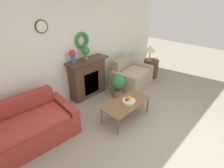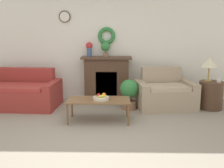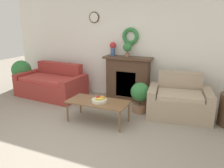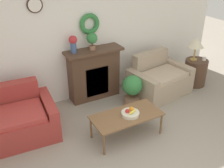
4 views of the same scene
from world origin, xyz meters
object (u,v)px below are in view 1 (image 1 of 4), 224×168
fireplace (88,78)px  potted_plant_on_mantel (86,52)px  loveseat_right (131,76)px  couch_left (28,128)px  fruit_bowl (129,101)px  coffee_table (126,104)px  vase_on_mantel_left (73,55)px  potted_plant_floor_by_loveseat (118,84)px  side_table_by_loveseat (151,68)px  table_lamp (150,49)px  mug (156,59)px

fireplace → potted_plant_on_mantel: size_ratio=3.46×
loveseat_right → potted_plant_on_mantel: potted_plant_on_mantel is taller
couch_left → fruit_bowl: (1.92, -0.99, 0.16)m
couch_left → coffee_table: size_ratio=1.52×
vase_on_mantel_left → potted_plant_floor_by_loveseat: (0.94, -0.69, -0.92)m
fireplace → loveseat_right: 1.45m
vase_on_mantel_left → potted_plant_floor_by_loveseat: 1.48m
side_table_by_loveseat → table_lamp: 0.72m
potted_plant_floor_by_loveseat → vase_on_mantel_left: bearing=143.6°
couch_left → table_lamp: table_lamp is taller
mug → fruit_bowl: bearing=-161.9°
loveseat_right → potted_plant_floor_by_loveseat: bearing=-176.8°
side_table_by_loveseat → table_lamp: table_lamp is taller
loveseat_right → table_lamp: (0.95, -0.03, 0.71)m
vase_on_mantel_left → side_table_by_loveseat: bearing=-12.4°
table_lamp → fireplace: bearing=166.4°
couch_left → coffee_table: (1.87, -0.95, 0.09)m
coffee_table → mug: 2.69m
coffee_table → potted_plant_floor_by_loveseat: bearing=52.1°
table_lamp → potted_plant_floor_by_loveseat: size_ratio=0.79×
coffee_table → table_lamp: (2.37, 0.93, 0.63)m
coffee_table → side_table_by_loveseat: (2.44, 0.88, -0.09)m
coffee_table → fruit_bowl: size_ratio=3.93×
mug → potted_plant_on_mantel: potted_plant_on_mantel is taller
couch_left → potted_plant_on_mantel: size_ratio=5.25×
mug → potted_plant_on_mantel: (-2.48, 0.68, 0.66)m
coffee_table → vase_on_mantel_left: 1.77m
table_lamp → mug: size_ratio=6.18×
side_table_by_loveseat → mug: 0.38m
fruit_bowl → table_lamp: bearing=22.5°
potted_plant_floor_by_loveseat → fireplace: bearing=127.4°
fruit_bowl → table_lamp: table_lamp is taller
table_lamp → potted_plant_floor_by_loveseat: 1.87m
fireplace → table_lamp: (2.28, -0.55, 0.47)m
vase_on_mantel_left → potted_plant_floor_by_loveseat: bearing=-36.4°
fruit_bowl → table_lamp: (2.32, 0.96, 0.56)m
potted_plant_floor_by_loveseat → table_lamp: bearing=4.4°
potted_plant_on_mantel → loveseat_right: bearing=-20.5°
coffee_table → potted_plant_on_mantel: (0.07, 1.47, 0.92)m
coffee_table → side_table_by_loveseat: bearing=19.8°
potted_plant_floor_by_loveseat → fruit_bowl: bearing=-124.5°
fireplace → loveseat_right: size_ratio=0.87×
coffee_table → couch_left: bearing=153.0°
potted_plant_on_mantel → potted_plant_floor_by_loveseat: (0.55, -0.67, -0.93)m
fireplace → mug: fireplace is taller
potted_plant_on_mantel → vase_on_mantel_left: bearing=177.1°
side_table_by_loveseat → potted_plant_on_mantel: potted_plant_on_mantel is taller
side_table_by_loveseat → potted_plant_on_mantel: size_ratio=1.78×
fireplace → vase_on_mantel_left: 0.85m
vase_on_mantel_left → potted_plant_on_mantel: potted_plant_on_mantel is taller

